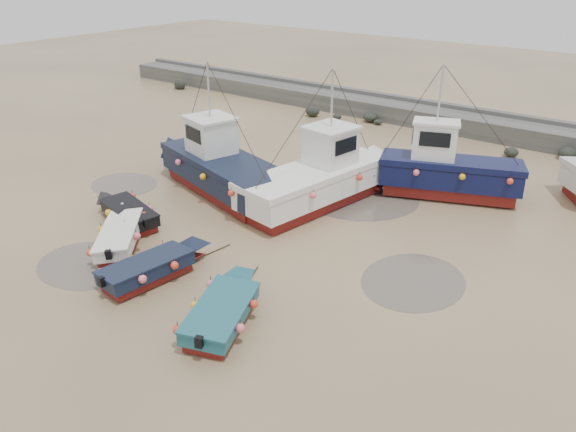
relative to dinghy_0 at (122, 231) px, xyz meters
The scene contains 14 objects.
ground 4.63m from the dinghy_0, 16.84° to the left, with size 120.00×120.00×0.00m, color tan.
seawall 23.74m from the dinghy_0, 79.20° to the left, with size 60.00×4.92×1.50m.
puddle_a 2.11m from the dinghy_0, 81.71° to the right, with size 4.10×4.10×0.01m, color #5B5148.
puddle_b 11.75m from the dinghy_0, 22.05° to the left, with size 3.65×3.65×0.01m, color #5B5148.
puddle_c 6.60m from the dinghy_0, 141.58° to the left, with size 3.60×3.60×0.01m, color #5B5148.
puddle_d 11.30m from the dinghy_0, 62.73° to the left, with size 6.22×6.22×0.01m, color #5B5148.
dinghy_0 is the anchor object (origin of this frame).
dinghy_1 3.35m from the dinghy_0, 17.78° to the right, with size 2.26×5.64×1.43m.
dinghy_2 7.17m from the dinghy_0, 12.02° to the right, with size 2.92×5.45×1.43m.
dinghy_4 2.06m from the dinghy_0, 136.98° to the left, with size 5.52×2.43×1.43m.
cabin_boat_0 6.62m from the dinghy_0, 97.20° to the left, with size 11.03×5.14×6.22m.
cabin_boat_1 9.45m from the dinghy_0, 62.94° to the left, with size 4.29×11.09×6.22m.
cabin_boat_2 14.92m from the dinghy_0, 56.53° to the left, with size 9.52×5.11×6.22m.
person 6.91m from the dinghy_0, 73.28° to the left, with size 0.65×0.42×1.77m, color #1A1B38.
Camera 1 is at (13.27, -13.66, 10.94)m, focal length 35.00 mm.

